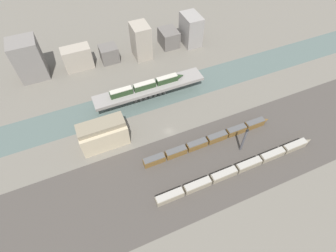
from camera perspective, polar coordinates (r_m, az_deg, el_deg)
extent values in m
plane|color=#666056|center=(129.81, 0.21, -1.20)|extent=(400.00, 400.00, 0.00)
cube|color=#423D38|center=(118.08, 4.88, -9.72)|extent=(280.00, 42.00, 0.01)
cube|color=#4C5B56|center=(146.19, -3.91, 6.36)|extent=(320.00, 19.74, 0.01)
cube|color=gray|center=(141.63, -4.05, 8.24)|extent=(60.49, 9.81, 1.80)
cylinder|color=slate|center=(142.59, -7.17, 6.19)|extent=(2.34, 2.34, 5.68)
cylinder|color=slate|center=(143.07, -6.09, 6.52)|extent=(2.34, 2.34, 5.68)
cylinder|color=slate|center=(143.61, -5.03, 6.84)|extent=(2.34, 2.34, 5.68)
cylinder|color=slate|center=(144.20, -3.97, 7.16)|extent=(2.34, 2.34, 5.68)
cylinder|color=slate|center=(144.84, -2.92, 7.47)|extent=(2.34, 2.34, 5.68)
cylinder|color=slate|center=(145.54, -1.88, 7.78)|extent=(2.34, 2.34, 5.68)
cylinder|color=slate|center=(146.29, -0.84, 8.08)|extent=(2.34, 2.34, 5.68)
cube|color=#23381E|center=(137.32, -10.13, 7.18)|extent=(11.86, 3.20, 3.17)
cube|color=#B7B2A3|center=(136.10, -10.24, 7.72)|extent=(11.39, 2.94, 0.40)
cube|color=#23381E|center=(139.39, -5.11, 8.70)|extent=(11.86, 3.20, 3.17)
cube|color=#B7B2A3|center=(138.20, -5.16, 9.24)|extent=(11.39, 2.94, 0.40)
cube|color=#23381E|center=(142.58, -0.24, 10.09)|extent=(11.86, 3.20, 3.17)
cube|color=#B7B2A3|center=(141.41, -0.24, 10.63)|extent=(11.39, 2.94, 0.40)
cone|color=#23381E|center=(145.23, 2.73, 10.85)|extent=(4.15, 2.85, 2.85)
cube|color=gray|center=(110.50, 0.37, -15.17)|extent=(11.89, 3.20, 3.32)
cube|color=#9E998E|center=(108.80, 0.37, -14.77)|extent=(11.41, 2.94, 0.40)
cube|color=gray|center=(113.26, 6.43, -12.76)|extent=(11.89, 3.20, 3.32)
cube|color=#9E998E|center=(111.61, 6.52, -12.34)|extent=(11.41, 2.94, 0.40)
cube|color=gray|center=(117.35, 12.03, -10.36)|extent=(11.89, 3.20, 3.32)
cube|color=#9E998E|center=(115.75, 12.18, -9.92)|extent=(11.41, 2.94, 0.40)
cube|color=gray|center=(122.63, 17.12, -8.07)|extent=(11.89, 3.20, 3.32)
cube|color=#9E998E|center=(121.10, 17.33, -7.62)|extent=(11.41, 2.94, 0.40)
cube|color=gray|center=(128.94, 21.71, -5.93)|extent=(11.89, 3.20, 3.32)
cube|color=#9E998E|center=(127.49, 21.95, -5.47)|extent=(11.41, 2.94, 0.40)
cube|color=gray|center=(136.15, 25.80, -3.96)|extent=(11.89, 3.20, 3.32)
cube|color=#9E998E|center=(134.78, 26.07, -3.51)|extent=(11.41, 2.94, 0.40)
cone|color=gray|center=(141.23, 28.13, -2.86)|extent=(4.16, 2.88, 2.88)
cube|color=brown|center=(118.52, -3.01, -7.48)|extent=(9.98, 3.20, 3.50)
cube|color=#4C4C4C|center=(116.86, -3.05, -6.98)|extent=(9.58, 2.94, 0.40)
cube|color=brown|center=(120.66, 1.77, -5.77)|extent=(9.98, 3.20, 3.50)
cube|color=#4C4C4C|center=(119.03, 1.79, -5.26)|extent=(9.58, 2.94, 0.40)
cube|color=brown|center=(123.70, 6.32, -4.10)|extent=(9.98, 3.20, 3.50)
cube|color=#4C4C4C|center=(122.11, 6.40, -3.58)|extent=(9.58, 2.94, 0.40)
cube|color=brown|center=(127.58, 10.61, -2.49)|extent=(9.98, 3.20, 3.50)
cube|color=#4C4C4C|center=(126.04, 10.74, -1.96)|extent=(9.58, 2.94, 0.40)
cube|color=brown|center=(132.22, 14.62, -0.97)|extent=(9.98, 3.20, 3.50)
cube|color=#4C4C4C|center=(130.74, 14.78, -0.45)|extent=(9.58, 2.94, 0.40)
cube|color=brown|center=(137.55, 18.32, 0.44)|extent=(9.98, 3.20, 3.50)
cube|color=#4C4C4C|center=(136.12, 18.53, 0.96)|extent=(9.58, 2.94, 0.40)
cone|color=brown|center=(141.33, 20.48, 1.22)|extent=(3.49, 2.88, 2.88)
cube|color=tan|center=(125.07, -13.86, -1.89)|extent=(21.71, 11.06, 11.39)
cube|color=#7C725C|center=(119.75, -14.48, 0.11)|extent=(21.28, 7.74, 2.50)
cylinder|color=#4C4C51|center=(122.63, 16.10, -3.12)|extent=(1.02, 1.02, 13.99)
cube|color=black|center=(116.78, 16.90, -0.94)|extent=(1.00, 0.70, 1.20)
cube|color=slate|center=(170.95, -28.10, 12.69)|extent=(15.07, 14.23, 23.37)
cube|color=gray|center=(169.63, -19.07, 13.82)|extent=(16.50, 8.61, 13.73)
cube|color=#605B56|center=(171.30, -12.69, 15.08)|extent=(10.51, 9.67, 9.93)
cube|color=gray|center=(169.01, -5.90, 17.89)|extent=(10.11, 12.95, 21.27)
cube|color=#605B56|center=(181.12, 0.16, 18.66)|extent=(10.95, 13.42, 10.68)
cube|color=gray|center=(181.70, 4.99, 20.19)|extent=(10.37, 15.46, 19.31)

